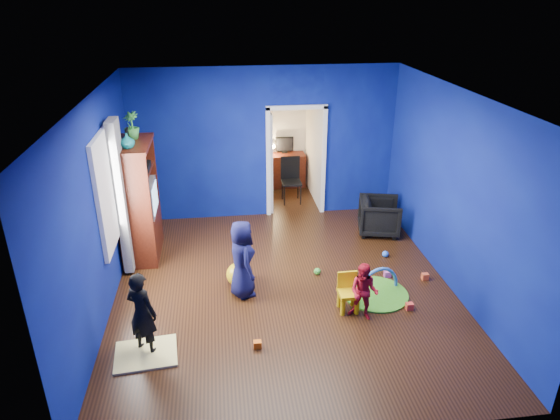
{
  "coord_description": "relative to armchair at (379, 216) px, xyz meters",
  "views": [
    {
      "loc": [
        -0.88,
        -6.32,
        4.17
      ],
      "look_at": [
        -0.01,
        0.4,
        1.13
      ],
      "focal_mm": 32.0,
      "sensor_mm": 36.0,
      "label": 1
    }
  ],
  "objects": [
    {
      "name": "floor",
      "position": [
        -1.99,
        -1.67,
        -0.33
      ],
      "size": [
        5.0,
        5.5,
        0.01
      ],
      "primitive_type": "cube",
      "color": "black",
      "rests_on": "ground"
    },
    {
      "name": "wall_back",
      "position": [
        -1.99,
        1.08,
        1.12
      ],
      "size": [
        5.0,
        0.02,
        2.9
      ],
      "primitive_type": "cube",
      "color": "navy",
      "rests_on": "floor"
    },
    {
      "name": "armchair",
      "position": [
        0.0,
        0.0,
        0.0
      ],
      "size": [
        0.87,
        0.85,
        0.66
      ],
      "primitive_type": "imported",
      "rotation": [
        0.0,
        0.0,
        1.35
      ],
      "color": "black",
      "rests_on": "floor"
    },
    {
      "name": "toy_3",
      "position": [
        -1.41,
        -1.31,
        -0.28
      ],
      "size": [
        0.11,
        0.11,
        0.11
      ],
      "primitive_type": "sphere",
      "color": "green",
      "rests_on": "floor"
    },
    {
      "name": "desk_monitor",
      "position": [
        -1.39,
        2.71,
        0.62
      ],
      "size": [
        0.4,
        0.05,
        0.32
      ],
      "primitive_type": "cube",
      "color": "black",
      "rests_on": "study_desk"
    },
    {
      "name": "potted_plant",
      "position": [
        -4.21,
        -0.04,
        1.84
      ],
      "size": [
        0.32,
        0.32,
        0.43
      ],
      "primitive_type": "imported",
      "rotation": [
        0.0,
        0.0,
        -0.43
      ],
      "color": "green",
      "rests_on": "tv_armoire"
    },
    {
      "name": "vase",
      "position": [
        -4.21,
        -0.56,
        1.74
      ],
      "size": [
        0.26,
        0.26,
        0.23
      ],
      "primitive_type": "imported",
      "rotation": [
        0.0,
        0.0,
        -0.22
      ],
      "color": "#0C5F63",
      "rests_on": "tv_armoire"
    },
    {
      "name": "window_left",
      "position": [
        -4.47,
        -1.32,
        1.22
      ],
      "size": [
        0.03,
        0.95,
        1.55
      ],
      "primitive_type": "cube",
      "color": "white",
      "rests_on": "wall_left"
    },
    {
      "name": "toy_0",
      "position": [
        -0.3,
        -2.4,
        -0.28
      ],
      "size": [
        0.1,
        0.08,
        0.1
      ],
      "primitive_type": "cube",
      "color": "#FA3D29",
      "rests_on": "floor"
    },
    {
      "name": "toy_1",
      "position": [
        -0.16,
        -0.9,
        -0.28
      ],
      "size": [
        0.11,
        0.11,
        0.11
      ],
      "primitive_type": "sphere",
      "color": "blue",
      "rests_on": "floor"
    },
    {
      "name": "hopper_ball",
      "position": [
        -2.66,
        -1.46,
        -0.15
      ],
      "size": [
        0.37,
        0.37,
        0.37
      ],
      "primitive_type": "sphere",
      "color": "yellow",
      "rests_on": "floor"
    },
    {
      "name": "folding_chair",
      "position": [
        -1.39,
        1.63,
        0.13
      ],
      "size": [
        0.4,
        0.4,
        0.92
      ],
      "primitive_type": "cube",
      "color": "black",
      "rests_on": "floor"
    },
    {
      "name": "study_desk",
      "position": [
        -1.39,
        2.59,
        0.04
      ],
      "size": [
        0.88,
        0.44,
        0.75
      ],
      "primitive_type": "cube",
      "color": "#3D140A",
      "rests_on": "floor"
    },
    {
      "name": "child_black",
      "position": [
        -3.89,
        -2.81,
        0.22
      ],
      "size": [
        0.48,
        0.44,
        1.11
      ],
      "primitive_type": "imported",
      "rotation": [
        0.0,
        0.0,
        2.59
      ],
      "color": "black",
      "rests_on": "floor"
    },
    {
      "name": "toy_4",
      "position": [
        -0.34,
        -1.53,
        -0.28
      ],
      "size": [
        0.1,
        0.08,
        0.1
      ],
      "primitive_type": "cube",
      "color": "#D34FAE",
      "rests_on": "floor"
    },
    {
      "name": "toy_2",
      "position": [
        -2.51,
        -2.95,
        -0.28
      ],
      "size": [
        0.1,
        0.08,
        0.1
      ],
      "primitive_type": "cube",
      "color": "#EF5D0C",
      "rests_on": "floor"
    },
    {
      "name": "tv_armoire",
      "position": [
        -4.21,
        -0.26,
        0.65
      ],
      "size": [
        0.58,
        1.14,
        1.96
      ],
      "primitive_type": "cube",
      "color": "#3E140A",
      "rests_on": "floor"
    },
    {
      "name": "child_navy",
      "position": [
        -2.61,
        -1.71,
        0.26
      ],
      "size": [
        0.51,
        0.65,
        1.18
      ],
      "primitive_type": "imported",
      "rotation": [
        0.0,
        0.0,
        1.82
      ],
      "color": "#0F183A",
      "rests_on": "floor"
    },
    {
      "name": "wall_right",
      "position": [
        0.51,
        -1.67,
        1.12
      ],
      "size": [
        0.02,
        5.5,
        2.9
      ],
      "primitive_type": "cube",
      "color": "navy",
      "rests_on": "floor"
    },
    {
      "name": "alcove",
      "position": [
        -1.39,
        1.96,
        0.92
      ],
      "size": [
        1.0,
        1.75,
        2.5
      ],
      "primitive_type": null,
      "color": "silver",
      "rests_on": "floor"
    },
    {
      "name": "play_mat",
      "position": [
        -0.67,
        -1.98,
        -0.32
      ],
      "size": [
        0.96,
        0.96,
        0.03
      ],
      "primitive_type": "cylinder",
      "color": "green",
      "rests_on": "floor"
    },
    {
      "name": "crt_tv",
      "position": [
        -4.17,
        -0.26,
        0.69
      ],
      "size": [
        0.46,
        0.7,
        0.54
      ],
      "primitive_type": "cube",
      "color": "silver",
      "rests_on": "tv_armoire"
    },
    {
      "name": "wall_front",
      "position": [
        -1.99,
        -4.42,
        1.12
      ],
      "size": [
        5.0,
        0.02,
        2.9
      ],
      "primitive_type": "cube",
      "color": "navy",
      "rests_on": "floor"
    },
    {
      "name": "yellow_blanket",
      "position": [
        -3.89,
        -2.91,
        -0.32
      ],
      "size": [
        0.8,
        0.67,
        0.03
      ],
      "primitive_type": "cube",
      "rotation": [
        0.0,
        0.0,
        0.1
      ],
      "color": "#F2E07A",
      "rests_on": "floor"
    },
    {
      "name": "toy_5",
      "position": [
        0.22,
        -1.67,
        -0.28
      ],
      "size": [
        0.1,
        0.08,
        0.1
      ],
      "primitive_type": "cube",
      "color": "#EF5227",
      "rests_on": "floor"
    },
    {
      "name": "desk_lamp",
      "position": [
        -1.67,
        2.65,
        0.6
      ],
      "size": [
        0.14,
        0.14,
        0.14
      ],
      "primitive_type": "sphere",
      "color": "#FFD88C",
      "rests_on": "study_desk"
    },
    {
      "name": "wall_left",
      "position": [
        -4.49,
        -1.67,
        1.12
      ],
      "size": [
        0.02,
        5.5,
        2.9
      ],
      "primitive_type": "cube",
      "color": "navy",
      "rests_on": "floor"
    },
    {
      "name": "book_shelf",
      "position": [
        -1.39,
        2.7,
        1.69
      ],
      "size": [
        0.88,
        0.24,
        0.04
      ],
      "primitive_type": "cube",
      "color": "white",
      "rests_on": "study_desk"
    },
    {
      "name": "toddler_red",
      "position": [
        -1.02,
        -2.5,
        0.08
      ],
      "size": [
        0.51,
        0.47,
        0.83
      ],
      "primitive_type": "imported",
      "rotation": [
        0.0,
        0.0,
        -0.53
      ],
      "color": "red",
      "rests_on": "floor"
    },
    {
      "name": "kid_chair",
      "position": [
        -1.17,
        -2.3,
        -0.08
      ],
      "size": [
        0.29,
        0.29,
        0.5
      ],
      "primitive_type": "cube",
      "rotation": [
        0.0,
        0.0,
        0.02
      ],
      "color": "yellow",
      "rests_on": "floor"
    },
    {
      "name": "toy_arch",
      "position": [
        -0.67,
        -1.98,
        -0.31
      ],
      "size": [
        0.81,
        0.39,
        0.86
      ],
      "primitive_type": "torus",
      "rotation": [
        1.57,
        0.0,
        0.41
      ],
      "color": "#3F8CD8",
      "rests_on": "floor"
    },
    {
      "name": "doorway",
      "position": [
        -1.39,
        1.08,
        0.72
      ],
      "size": [
        1.16,
        0.1,
        2.1
      ],
      "primitive_type": "cube",
      "color": "white",
      "rests_on": "floor"
    },
    {
      "name": "ceiling",
      "position": [
        -1.99,
        -1.67,
        2.57
      ],
      "size": [
        5.0,
        5.5,
        0.01
      ],
      "primitive_type": "cube",
      "color": "white",
      "rests_on": "wall_back"
    },
    {
      "name": "curtain",
      "position": [
        -4.36,
        -0.77,
        0.92
      ],
      "size": [
        0.14,
        0.42,
        2.4
      ],
      "primitive_type": "cube",
      "color": "slate",
      "rests_on": "floor"
    }
  ]
}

